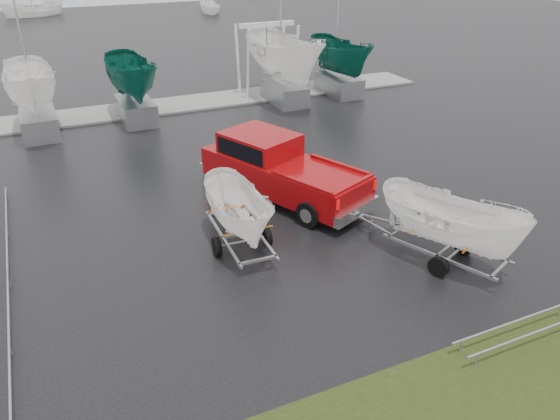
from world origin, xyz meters
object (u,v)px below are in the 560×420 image
(trailer_hitched, at_px, (458,178))
(trailer_parked, at_px, (238,173))
(pickup_truck, at_px, (276,166))
(boat_hoist, at_px, (267,49))

(trailer_hitched, relative_size, trailer_parked, 1.09)
(trailer_hitched, height_order, trailer_parked, trailer_hitched)
(pickup_truck, distance_m, trailer_hitched, 7.01)
(pickup_truck, xyz_separation_m, trailer_parked, (-2.56, -2.98, 1.37))
(trailer_parked, xyz_separation_m, boat_hoist, (7.69, 15.68, 0.16))
(trailer_parked, bearing_deg, boat_hoist, 66.15)
(trailer_hitched, xyz_separation_m, boat_hoist, (2.48, 19.00, -0.05))
(trailer_hitched, relative_size, boat_hoist, 1.22)
(trailer_parked, bearing_deg, pickup_truck, 51.62)
(pickup_truck, xyz_separation_m, boat_hoist, (5.13, 12.70, 1.53))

